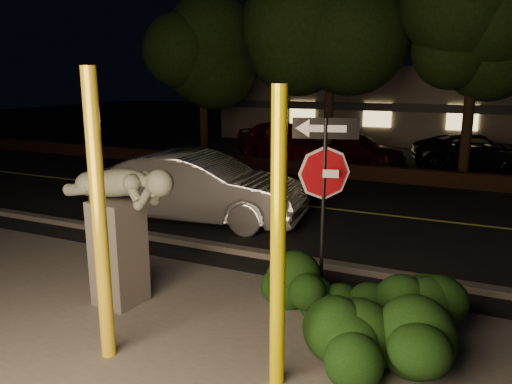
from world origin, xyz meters
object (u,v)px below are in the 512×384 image
(yellow_pole_right, at_px, (278,244))
(sculpture, at_px, (118,219))
(yellow_pole_left, at_px, (99,220))
(signpost, at_px, (324,174))
(parked_car_red, at_px, (286,142))
(silver_sedan, at_px, (199,187))
(parked_car_darkred, at_px, (355,149))
(parked_car_dark, at_px, (477,152))

(yellow_pole_right, bearing_deg, sculpture, 163.01)
(yellow_pole_left, height_order, signpost, yellow_pole_left)
(signpost, relative_size, parked_car_red, 0.57)
(yellow_pole_right, xyz_separation_m, silver_sedan, (-4.32, 5.41, -0.86))
(yellow_pole_right, xyz_separation_m, parked_car_darkred, (-2.89, 15.18, -1.11))
(parked_car_red, xyz_separation_m, parked_car_dark, (7.26, 1.60, -0.19))
(silver_sedan, height_order, parked_car_darkred, silver_sedan)
(parked_car_dark, bearing_deg, yellow_pole_right, 160.42)
(yellow_pole_left, distance_m, parked_car_red, 15.21)
(parked_car_dark, bearing_deg, yellow_pole_left, 153.15)
(parked_car_darkred, bearing_deg, parked_car_dark, -64.15)
(sculpture, height_order, parked_car_red, sculpture)
(sculpture, bearing_deg, parked_car_dark, 79.12)
(yellow_pole_right, distance_m, signpost, 2.38)
(yellow_pole_left, relative_size, parked_car_red, 0.72)
(yellow_pole_left, xyz_separation_m, parked_car_dark, (3.84, 16.39, -1.14))
(parked_car_darkred, bearing_deg, yellow_pole_left, -162.10)
(sculpture, height_order, silver_sedan, sculpture)
(silver_sedan, relative_size, parked_car_dark, 1.07)
(yellow_pole_left, height_order, parked_car_darkred, yellow_pole_left)
(parked_car_red, xyz_separation_m, parked_car_darkred, (2.72, 0.75, -0.25))
(yellow_pole_right, height_order, silver_sedan, yellow_pole_right)
(parked_car_red, relative_size, parked_car_darkred, 1.21)
(yellow_pole_right, height_order, parked_car_dark, yellow_pole_right)
(parked_car_red, bearing_deg, parked_car_dark, -48.89)
(parked_car_dark, bearing_deg, silver_sedan, 136.94)
(parked_car_dark, bearing_deg, parked_car_darkred, 86.90)
(sculpture, relative_size, parked_car_red, 0.44)
(signpost, relative_size, parked_car_dark, 0.60)
(yellow_pole_left, bearing_deg, parked_car_darkred, 92.61)
(yellow_pole_left, height_order, sculpture, yellow_pole_left)
(parked_car_darkred, bearing_deg, silver_sedan, -173.07)
(silver_sedan, xyz_separation_m, parked_car_red, (-1.28, 9.03, 0.01))
(signpost, height_order, parked_car_dark, signpost)
(yellow_pole_right, distance_m, parked_car_dark, 16.15)
(yellow_pole_right, height_order, signpost, yellow_pole_right)
(yellow_pole_left, relative_size, sculpture, 1.62)
(yellow_pole_left, relative_size, signpost, 1.25)
(yellow_pole_left, height_order, parked_car_dark, yellow_pole_left)
(parked_car_red, distance_m, parked_car_darkred, 2.83)
(yellow_pole_left, height_order, yellow_pole_right, yellow_pole_left)
(yellow_pole_right, height_order, parked_car_darkred, yellow_pole_right)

